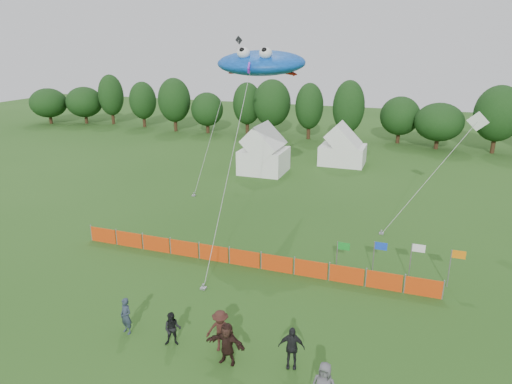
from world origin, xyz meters
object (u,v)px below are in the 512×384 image
(tent_left, at_px, (264,153))
(spectator_f, at_px, (227,344))
(spectator_b, at_px, (173,329))
(stingray_kite, at_px, (264,63))
(tent_right, at_px, (343,149))
(spectator_a, at_px, (126,316))
(spectator_c, at_px, (221,331))
(spectator_d, at_px, (291,347))
(barrier_fence, at_px, (244,258))

(tent_left, xyz_separation_m, spectator_f, (7.95, -28.13, -1.05))
(spectator_b, bearing_deg, stingray_kite, 75.37)
(tent_left, distance_m, spectator_b, 28.35)
(tent_right, height_order, spectator_a, tent_right)
(tent_left, relative_size, stingray_kite, 0.22)
(spectator_c, bearing_deg, tent_right, 78.57)
(spectator_d, bearing_deg, spectator_b, 172.28)
(spectator_b, relative_size, spectator_c, 0.82)
(spectator_c, distance_m, spectator_f, 0.88)
(spectator_b, distance_m, spectator_f, 2.72)
(spectator_a, bearing_deg, stingray_kite, 104.56)
(stingray_kite, bearing_deg, spectator_b, -84.46)
(tent_right, xyz_separation_m, stingray_kite, (-3.39, -16.76, 9.53))
(stingray_kite, bearing_deg, spectator_f, -75.88)
(stingray_kite, bearing_deg, tent_left, 108.36)
(spectator_b, bearing_deg, tent_left, 80.51)
(spectator_a, distance_m, spectator_c, 4.55)
(spectator_b, distance_m, stingray_kite, 20.01)
(spectator_b, bearing_deg, spectator_c, -10.38)
(tent_right, xyz_separation_m, spectator_c, (0.38, -33.38, -0.75))
(spectator_f, bearing_deg, spectator_c, 133.84)
(barrier_fence, bearing_deg, spectator_a, -108.87)
(barrier_fence, distance_m, stingray_kite, 14.16)
(spectator_f, bearing_deg, spectator_b, 176.27)
(barrier_fence, bearing_deg, spectator_c, -76.40)
(spectator_a, bearing_deg, spectator_b, 15.65)
(tent_left, xyz_separation_m, stingray_kite, (3.60, -10.85, 9.26))
(tent_left, height_order, stingray_kite, stingray_kite)
(barrier_fence, relative_size, spectator_f, 11.79)
(tent_right, bearing_deg, tent_left, -139.76)
(tent_right, distance_m, spectator_b, 33.81)
(stingray_kite, bearing_deg, spectator_c, -77.23)
(spectator_d, bearing_deg, stingray_kite, 100.92)
(spectator_d, bearing_deg, spectator_a, 170.58)
(spectator_f, bearing_deg, tent_left, 108.26)
(spectator_d, distance_m, stingray_kite, 20.75)
(tent_right, distance_m, spectator_f, 34.06)
(spectator_a, relative_size, stingray_kite, 0.09)
(spectator_c, bearing_deg, spectator_b, 177.71)
(spectator_c, height_order, stingray_kite, stingray_kite)
(tent_right, relative_size, spectator_f, 2.58)
(barrier_fence, xyz_separation_m, stingray_kite, (-1.93, 9.03, 10.74))
(tent_right, distance_m, barrier_fence, 25.86)
(tent_right, relative_size, barrier_fence, 0.22)
(spectator_b, relative_size, spectator_f, 0.85)
(barrier_fence, bearing_deg, spectator_b, -92.02)
(tent_right, height_order, stingray_kite, stingray_kite)
(tent_right, distance_m, spectator_c, 33.39)
(spectator_a, height_order, spectator_b, spectator_a)
(tent_right, xyz_separation_m, spectator_f, (0.96, -34.04, -0.78))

